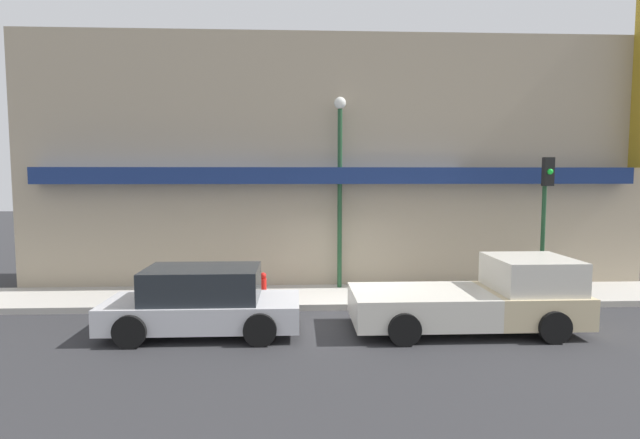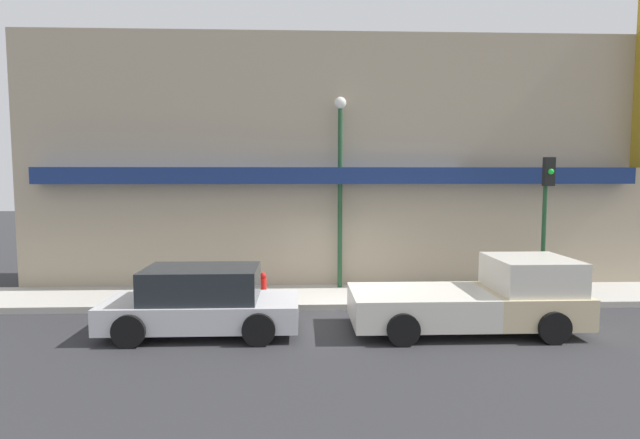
# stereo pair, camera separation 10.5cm
# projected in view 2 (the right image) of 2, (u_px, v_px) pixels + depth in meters

# --- Properties ---
(ground_plane) EXTENTS (80.00, 80.00, 0.00)m
(ground_plane) POSITION_uv_depth(u_px,v_px,m) (345.00, 311.00, 13.35)
(ground_plane) COLOR #2D2D30
(sidewalk) EXTENTS (36.00, 2.49, 0.17)m
(sidewalk) POSITION_uv_depth(u_px,v_px,m) (341.00, 296.00, 14.58)
(sidewalk) COLOR #B7B2A8
(sidewalk) RESTS_ON ground
(building) EXTENTS (19.80, 3.80, 9.82)m
(building) POSITION_uv_depth(u_px,v_px,m) (335.00, 164.00, 16.95)
(building) COLOR tan
(building) RESTS_ON ground
(pickup_truck) EXTENTS (5.25, 2.28, 1.70)m
(pickup_truck) POSITION_uv_depth(u_px,v_px,m) (480.00, 298.00, 11.62)
(pickup_truck) COLOR beige
(pickup_truck) RESTS_ON ground
(parked_car) EXTENTS (4.38, 2.02, 1.53)m
(parked_car) POSITION_uv_depth(u_px,v_px,m) (202.00, 301.00, 11.37)
(parked_car) COLOR silver
(parked_car) RESTS_ON ground
(fire_hydrant) EXTENTS (0.19, 0.19, 0.70)m
(fire_hydrant) POSITION_uv_depth(u_px,v_px,m) (263.00, 285.00, 14.15)
(fire_hydrant) COLOR red
(fire_hydrant) RESTS_ON sidewalk
(street_lamp) EXTENTS (0.36, 0.36, 5.80)m
(street_lamp) POSITION_uv_depth(u_px,v_px,m) (340.00, 170.00, 15.12)
(street_lamp) COLOR #1E4728
(street_lamp) RESTS_ON sidewalk
(traffic_light) EXTENTS (0.28, 0.42, 3.95)m
(traffic_light) POSITION_uv_depth(u_px,v_px,m) (546.00, 202.00, 14.07)
(traffic_light) COLOR #1E4728
(traffic_light) RESTS_ON sidewalk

